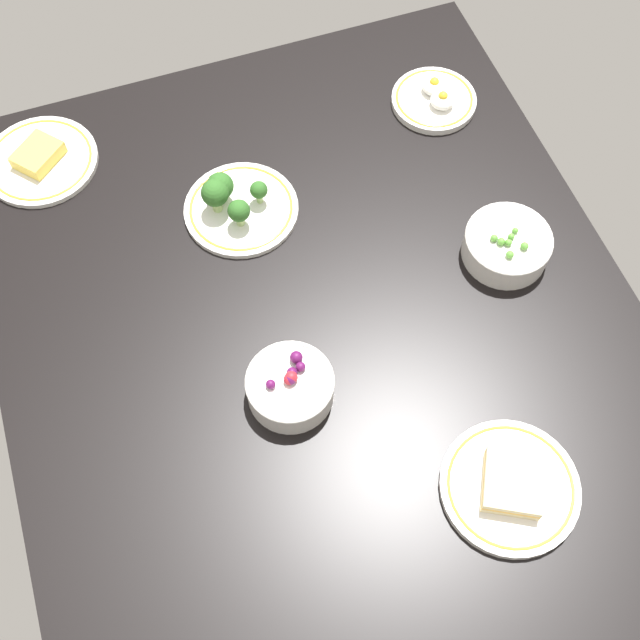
% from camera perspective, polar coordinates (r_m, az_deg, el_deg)
% --- Properties ---
extents(dining_table, '(1.33, 1.10, 0.04)m').
position_cam_1_polar(dining_table, '(1.42, 0.00, -0.76)').
color(dining_table, black).
rests_on(dining_table, ground).
extents(plate_sandwich, '(0.22, 0.22, 0.05)m').
position_cam_1_polar(plate_sandwich, '(1.32, 13.26, -11.32)').
color(plate_sandwich, white).
rests_on(plate_sandwich, dining_table).
extents(plate_broccoli, '(0.21, 0.21, 0.09)m').
position_cam_1_polar(plate_broccoli, '(1.52, -5.96, 8.16)').
color(plate_broccoli, white).
rests_on(plate_broccoli, dining_table).
extents(plate_eggs, '(0.17, 0.17, 0.05)m').
position_cam_1_polar(plate_eggs, '(1.71, 8.08, 15.18)').
color(plate_eggs, white).
rests_on(plate_eggs, dining_table).
extents(plate_cheese, '(0.22, 0.22, 0.04)m').
position_cam_1_polar(plate_cheese, '(1.69, -19.10, 10.62)').
color(plate_cheese, white).
rests_on(plate_cheese, dining_table).
extents(bowl_berries, '(0.15, 0.15, 0.07)m').
position_cam_1_polar(bowl_berries, '(1.32, -2.11, -4.69)').
color(bowl_berries, white).
rests_on(bowl_berries, dining_table).
extents(bowl_peas, '(0.16, 0.16, 0.07)m').
position_cam_1_polar(bowl_peas, '(1.49, 13.01, 5.16)').
color(bowl_peas, white).
rests_on(bowl_peas, dining_table).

